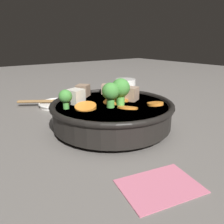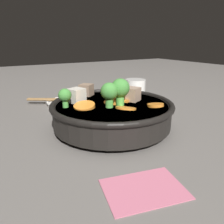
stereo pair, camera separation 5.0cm
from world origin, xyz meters
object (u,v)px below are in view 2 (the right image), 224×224
Objects in this scene: side_saucer at (65,102)px; tea_cup at (135,86)px; chopsticks_pair at (65,99)px; stirfry_bowl at (112,111)px.

side_saucer is 0.29m from tea_cup.
side_saucer is 0.54× the size of chopsticks_pair.
stirfry_bowl is 2.44× the size of side_saucer.
side_saucer is at bearing -177.28° from tea_cup.
stirfry_bowl is 0.37m from tea_cup.
stirfry_bowl is 0.25m from chopsticks_pair.
tea_cup is (0.26, 0.26, -0.01)m from stirfry_bowl.
tea_cup is 0.29m from chopsticks_pair.
tea_cup is at bearing 44.97° from stirfry_bowl.
stirfry_bowl reaches higher than side_saucer.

